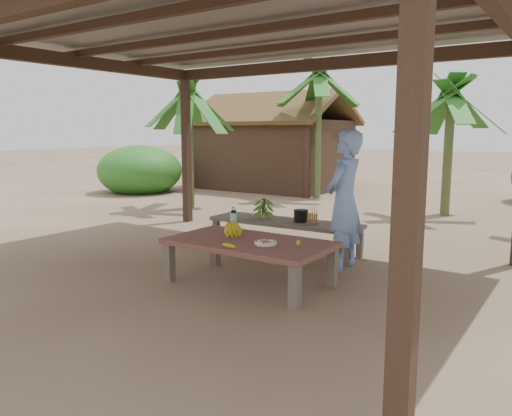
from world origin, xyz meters
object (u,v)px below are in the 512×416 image
Objects in this scene: ripe_banana_bunch at (230,228)px; water_flask at (234,222)px; plate at (265,243)px; cooking_pot at (301,216)px; work_table at (249,246)px; woman at (344,200)px; bench at (285,224)px.

water_flask is (-0.05, 0.14, 0.04)m from ripe_banana_bunch.
plate is 1.71m from cooking_pot.
ripe_banana_bunch is (-0.36, 0.12, 0.15)m from work_table.
woman reaches higher than plate.
water_flask is (0.04, -1.27, 0.23)m from bench.
ripe_banana_bunch is 1.45m from cooking_pot.
work_table is 0.52m from water_flask.
woman is at bearing -24.58° from cooking_pot.
work_table is at bearing -76.33° from bench.
plate is (0.27, -0.08, 0.08)m from work_table.
bench is 7.21× the size of water_flask.
water_flask is at bearing 153.51° from plate.
cooking_pot is (0.14, 1.44, -0.05)m from ripe_banana_bunch.
plate is (0.72, -1.60, 0.12)m from bench.
work_table is 9.45× the size of cooking_pot.
ripe_banana_bunch reaches higher than cooking_pot.
plate is 0.76m from water_flask.
plate is at bearing -73.61° from cooking_pot.
cooking_pot is at bearing 84.30° from ripe_banana_bunch.
woman reaches higher than cooking_pot.
ripe_banana_bunch is 1.48× the size of cooking_pot.
cooking_pot reaches higher than work_table.
work_table is at bearing -32.45° from water_flask.
water_flask reaches higher than work_table.
ripe_banana_bunch is 1.18× the size of plate.
water_flask is 1.32m from cooking_pot.
bench is at bearing -107.03° from woman.
cooking_pot is (-0.48, 1.64, 0.01)m from plate.
woman reaches higher than ripe_banana_bunch.
woman is at bearing 75.25° from plate.
plate is 1.26× the size of cooking_pot.
water_flask is 0.18× the size of woman.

